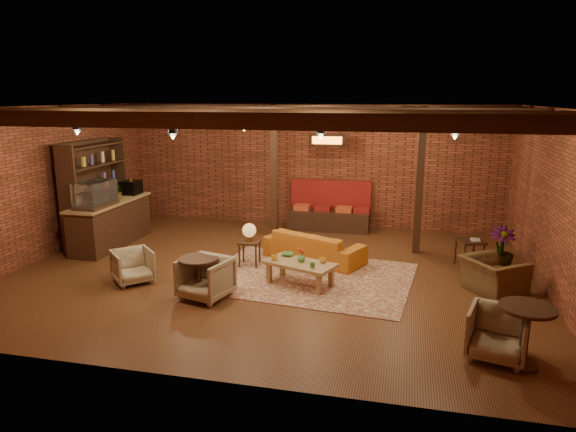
% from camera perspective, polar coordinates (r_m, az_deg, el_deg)
% --- Properties ---
extents(floor, '(10.00, 10.00, 0.00)m').
position_cam_1_polar(floor, '(10.21, -1.88, -6.25)').
color(floor, '#381A0E').
rests_on(floor, ground).
extents(ceiling, '(10.00, 8.00, 0.02)m').
position_cam_1_polar(ceiling, '(9.63, -2.02, 12.01)').
color(ceiling, black).
rests_on(ceiling, wall_back).
extents(wall_back, '(10.00, 0.02, 3.20)m').
position_cam_1_polar(wall_back, '(13.65, 2.40, 5.63)').
color(wall_back, brown).
rests_on(wall_back, ground).
extents(wall_front, '(10.00, 0.02, 3.20)m').
position_cam_1_polar(wall_front, '(6.13, -11.66, -4.18)').
color(wall_front, brown).
rests_on(wall_front, ground).
extents(wall_left, '(0.02, 8.00, 3.20)m').
position_cam_1_polar(wall_left, '(12.08, -25.57, 3.34)').
color(wall_left, brown).
rests_on(wall_left, ground).
extents(wall_right, '(0.02, 8.00, 3.20)m').
position_cam_1_polar(wall_right, '(9.80, 27.60, 1.10)').
color(wall_right, brown).
rests_on(wall_right, ground).
extents(ceiling_beams, '(9.80, 6.40, 0.22)m').
position_cam_1_polar(ceiling_beams, '(9.63, -2.02, 11.30)').
color(ceiling_beams, black).
rests_on(ceiling_beams, ceiling).
extents(ceiling_pipe, '(9.60, 0.12, 0.12)m').
position_cam_1_polar(ceiling_pipe, '(11.19, 0.15, 10.40)').
color(ceiling_pipe, black).
rests_on(ceiling_pipe, ceiling).
extents(post_left, '(0.16, 0.16, 3.20)m').
position_cam_1_polar(post_left, '(12.43, -1.53, 4.88)').
color(post_left, black).
rests_on(post_left, ground).
extents(post_right, '(0.16, 0.16, 3.20)m').
position_cam_1_polar(post_right, '(11.45, 14.43, 3.75)').
color(post_right, black).
rests_on(post_right, ground).
extents(service_counter, '(0.80, 2.50, 1.60)m').
position_cam_1_polar(service_counter, '(12.50, -19.15, 0.47)').
color(service_counter, black).
rests_on(service_counter, ground).
extents(plant_counter, '(0.35, 0.39, 0.30)m').
position_cam_1_polar(plant_counter, '(12.54, -18.43, 2.52)').
color(plant_counter, '#337F33').
rests_on(plant_counter, service_counter).
extents(shelving_hutch, '(0.52, 2.00, 2.40)m').
position_cam_1_polar(shelving_hutch, '(12.72, -20.58, 2.41)').
color(shelving_hutch, black).
rests_on(shelving_hutch, ground).
extents(banquette, '(2.10, 0.70, 1.00)m').
position_cam_1_polar(banquette, '(13.31, 4.54, 0.59)').
color(banquette, maroon).
rests_on(banquette, ground).
extents(service_sign, '(0.86, 0.06, 0.30)m').
position_cam_1_polar(service_sign, '(12.59, 4.38, 8.39)').
color(service_sign, orange).
rests_on(service_sign, ceiling).
extents(ceiling_spotlights, '(6.40, 4.40, 0.28)m').
position_cam_1_polar(ceiling_spotlights, '(9.64, -2.01, 9.99)').
color(ceiling_spotlights, black).
rests_on(ceiling_spotlights, ceiling).
extents(rug, '(4.15, 3.35, 0.01)m').
position_cam_1_polar(rug, '(9.95, 2.29, -6.74)').
color(rug, maroon).
rests_on(rug, floor).
extents(sofa, '(2.29, 1.62, 0.62)m').
position_cam_1_polar(sofa, '(10.84, 2.93, -3.36)').
color(sofa, '#B35E18').
rests_on(sofa, floor).
extents(coffee_table, '(1.42, 1.04, 0.69)m').
position_cam_1_polar(coffee_table, '(9.42, 1.29, -5.42)').
color(coffee_table, '#9D7B49').
rests_on(coffee_table, floor).
extents(side_table_lamp, '(0.45, 0.45, 0.89)m').
position_cam_1_polar(side_table_lamp, '(10.42, -4.33, -1.96)').
color(side_table_lamp, black).
rests_on(side_table_lamp, floor).
extents(round_table_left, '(0.68, 0.68, 0.70)m').
position_cam_1_polar(round_table_left, '(8.98, -9.90, -6.00)').
color(round_table_left, black).
rests_on(round_table_left, floor).
extents(armchair_a, '(0.92, 0.92, 0.69)m').
position_cam_1_polar(armchair_a, '(9.99, -16.87, -5.19)').
color(armchair_a, beige).
rests_on(armchair_a, floor).
extents(armchair_b, '(0.93, 0.90, 0.79)m').
position_cam_1_polar(armchair_b, '(8.93, -9.18, -6.62)').
color(armchair_b, beige).
rests_on(armchair_b, floor).
extents(armchair_right, '(1.06, 1.15, 0.84)m').
position_cam_1_polar(armchair_right, '(9.75, 21.88, -5.58)').
color(armchair_right, brown).
rests_on(armchair_right, floor).
extents(side_table_book, '(0.65, 0.65, 0.58)m').
position_cam_1_polar(side_table_book, '(11.01, 19.57, -2.74)').
color(side_table_book, black).
rests_on(side_table_book, floor).
extents(round_table_right, '(0.70, 0.70, 0.82)m').
position_cam_1_polar(round_table_right, '(7.31, 24.90, -11.08)').
color(round_table_right, black).
rests_on(round_table_right, floor).
extents(armchair_far, '(0.88, 0.85, 0.76)m').
position_cam_1_polar(armchair_far, '(7.46, 22.29, -11.77)').
color(armchair_far, beige).
rests_on(armchair_far, floor).
extents(plant_tall, '(1.61, 1.61, 2.69)m').
position_cam_1_polar(plant_tall, '(10.75, 22.99, 1.13)').
color(plant_tall, '#4C7F4C').
rests_on(plant_tall, floor).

